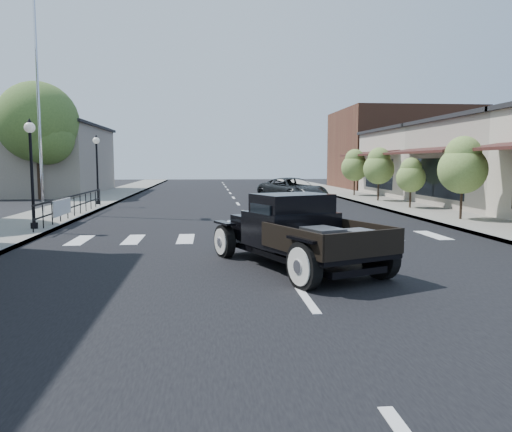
{
  "coord_description": "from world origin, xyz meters",
  "views": [
    {
      "loc": [
        -1.69,
        -11.47,
        2.39
      ],
      "look_at": [
        -0.46,
        1.37,
        1.0
      ],
      "focal_mm": 35.0,
      "sensor_mm": 36.0,
      "label": 1
    }
  ],
  "objects": [
    {
      "name": "far_building_right",
      "position": [
        15.5,
        32.0,
        3.5
      ],
      "size": [
        11.0,
        10.0,
        7.0
      ],
      "primitive_type": "cube",
      "color": "brown",
      "rests_on": "ground"
    },
    {
      "name": "road_markings",
      "position": [
        0.0,
        10.0,
        0.0
      ],
      "size": [
        12.0,
        60.0,
        0.06
      ],
      "primitive_type": null,
      "color": "silver",
      "rests_on": "ground"
    },
    {
      "name": "lamp_post_b",
      "position": [
        -7.6,
        6.0,
        2.0
      ],
      "size": [
        0.36,
        0.36,
        3.7
      ],
      "primitive_type": null,
      "color": "black",
      "rests_on": "sidewalk_left"
    },
    {
      "name": "lamp_post_c",
      "position": [
        -7.6,
        16.0,
        2.0
      ],
      "size": [
        0.36,
        0.36,
        3.7
      ],
      "primitive_type": null,
      "color": "black",
      "rests_on": "sidewalk_left"
    },
    {
      "name": "low_building_left",
      "position": [
        -15.0,
        28.0,
        2.5
      ],
      "size": [
        10.0,
        12.0,
        5.0
      ],
      "primitive_type": "cube",
      "color": "#9E9284",
      "rests_on": "ground"
    },
    {
      "name": "second_car",
      "position": [
        3.45,
        18.62,
        0.72
      ],
      "size": [
        4.29,
        5.71,
        1.44
      ],
      "primitive_type": "imported",
      "rotation": [
        0.0,
        0.0,
        0.42
      ],
      "color": "black",
      "rests_on": "ground"
    },
    {
      "name": "flagpole",
      "position": [
        -9.2,
        12.0,
        5.69
      ],
      "size": [
        0.12,
        0.12,
        11.09
      ],
      "primitive_type": "cylinder",
      "color": "silver",
      "rests_on": "sidewalk_left"
    },
    {
      "name": "banner",
      "position": [
        -7.22,
        8.0,
        0.45
      ],
      "size": [
        0.04,
        2.2,
        0.6
      ],
      "primitive_type": null,
      "color": "silver",
      "rests_on": "sidewalk_left"
    },
    {
      "name": "small_tree_e",
      "position": [
        8.3,
        21.96,
        1.66
      ],
      "size": [
        1.81,
        1.81,
        3.02
      ],
      "primitive_type": null,
      "color": "olive",
      "rests_on": "sidewalk_right"
    },
    {
      "name": "small_tree_d",
      "position": [
        8.3,
        17.09,
        1.65
      ],
      "size": [
        1.8,
        1.8,
        3.0
      ],
      "primitive_type": null,
      "color": "olive",
      "rests_on": "sidewalk_right"
    },
    {
      "name": "small_tree_b",
      "position": [
        8.3,
        7.37,
        1.72
      ],
      "size": [
        1.89,
        1.89,
        3.15
      ],
      "primitive_type": null,
      "color": "olive",
      "rests_on": "sidewalk_right"
    },
    {
      "name": "ground",
      "position": [
        0.0,
        0.0,
        0.0
      ],
      "size": [
        120.0,
        120.0,
        0.0
      ],
      "primitive_type": "plane",
      "color": "black",
      "rests_on": "ground"
    },
    {
      "name": "small_tree_c",
      "position": [
        8.3,
        12.39,
        1.34
      ],
      "size": [
        1.43,
        1.43,
        2.38
      ],
      "primitive_type": null,
      "color": "olive",
      "rests_on": "sidewalk_right"
    },
    {
      "name": "railing",
      "position": [
        -7.3,
        10.0,
        0.65
      ],
      "size": [
        0.08,
        10.0,
        1.0
      ],
      "primitive_type": null,
      "color": "black",
      "rests_on": "sidewalk_left"
    },
    {
      "name": "storefront_far",
      "position": [
        15.0,
        22.0,
        2.25
      ],
      "size": [
        10.0,
        9.0,
        4.5
      ],
      "primitive_type": "cube",
      "color": "#B7AC9A",
      "rests_on": "ground"
    },
    {
      "name": "road",
      "position": [
        0.0,
        15.0,
        0.01
      ],
      "size": [
        14.0,
        80.0,
        0.02
      ],
      "primitive_type": "cube",
      "color": "black",
      "rests_on": "ground"
    },
    {
      "name": "big_tree_far",
      "position": [
        -12.5,
        22.0,
        3.76
      ],
      "size": [
        5.12,
        5.12,
        7.51
      ],
      "primitive_type": null,
      "color": "#45622A",
      "rests_on": "ground"
    },
    {
      "name": "hotrod_pickup",
      "position": [
        0.29,
        -0.5,
        0.86
      ],
      "size": [
        4.06,
        5.46,
        1.72
      ],
      "primitive_type": null,
      "rotation": [
        0.0,
        0.0,
        0.4
      ],
      "color": "black",
      "rests_on": "ground"
    },
    {
      "name": "sidewalk_right",
      "position": [
        8.5,
        15.0,
        0.07
      ],
      "size": [
        3.0,
        80.0,
        0.15
      ],
      "primitive_type": "cube",
      "color": "gray",
      "rests_on": "ground"
    },
    {
      "name": "sidewalk_left",
      "position": [
        -8.5,
        15.0,
        0.07
      ],
      "size": [
        3.0,
        80.0,
        0.15
      ],
      "primitive_type": "cube",
      "color": "gray",
      "rests_on": "ground"
    }
  ]
}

